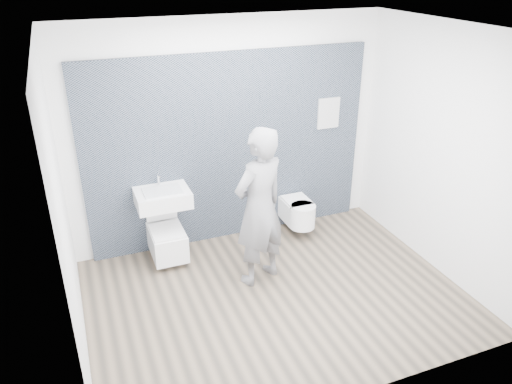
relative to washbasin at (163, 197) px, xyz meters
name	(u,v)px	position (x,y,z in m)	size (l,w,h in m)	color
ground	(276,296)	(0.94, -1.21, -0.82)	(4.00, 4.00, 0.00)	brown
room_shell	(279,147)	(0.94, -1.21, 0.91)	(4.00, 4.00, 4.00)	white
tile_wall	(232,233)	(0.94, 0.26, -0.82)	(3.60, 0.06, 2.40)	black
washbasin	(163,197)	(0.00, 0.00, 0.00)	(0.62, 0.47, 0.47)	white
toilet_square	(167,240)	(0.00, -0.05, -0.56)	(0.40, 0.58, 0.78)	white
toilet_rounded	(299,212)	(1.76, -0.06, -0.51)	(0.34, 0.58, 0.32)	white
info_placard	(322,217)	(2.28, 0.22, -0.82)	(0.30, 0.03, 0.40)	white
visitor	(259,208)	(0.89, -0.82, 0.09)	(0.67, 0.44, 1.83)	slate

